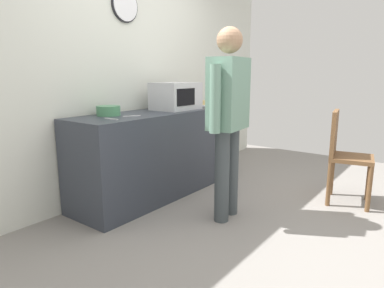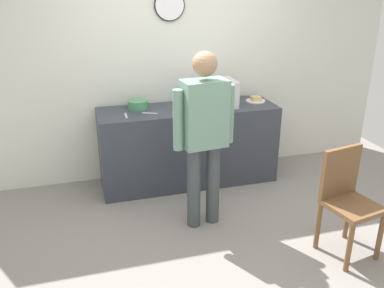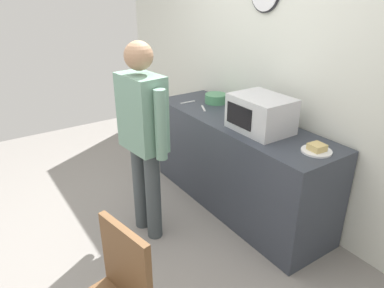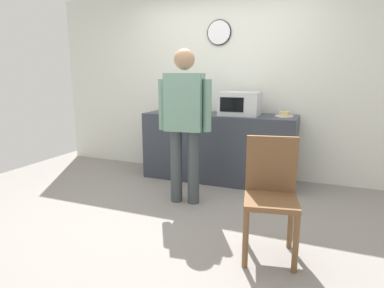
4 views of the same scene
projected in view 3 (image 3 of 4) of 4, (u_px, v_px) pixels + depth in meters
name	position (u px, v px, depth m)	size (l,w,h in m)	color
ground_plane	(123.00, 245.00, 3.11)	(6.00, 6.00, 0.00)	gray
back_wall	(270.00, 71.00, 3.39)	(5.40, 0.13, 2.60)	silver
kitchen_counter	(237.00, 164.00, 3.51)	(2.02, 0.62, 0.91)	#333842
microwave	(261.00, 114.00, 3.04)	(0.50, 0.39, 0.30)	silver
sandwich_plate	(317.00, 149.00, 2.70)	(0.23, 0.23, 0.07)	white
salad_bowl	(216.00, 98.00, 3.79)	(0.23, 0.23, 0.09)	#4C8E60
fork_utensil	(203.00, 108.00, 3.62)	(0.17, 0.02, 0.01)	silver
spoon_utensil	(188.00, 102.00, 3.81)	(0.17, 0.02, 0.01)	silver
person_standing	(143.00, 130.00, 2.90)	(0.59, 0.28, 1.68)	#3C4448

